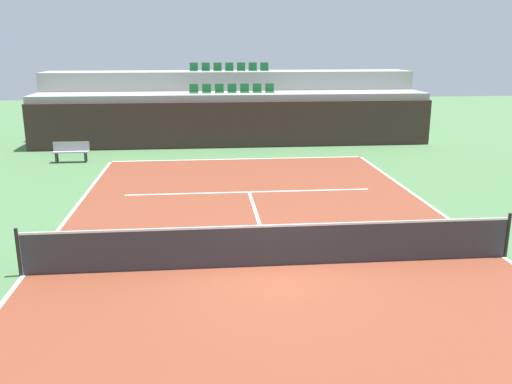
% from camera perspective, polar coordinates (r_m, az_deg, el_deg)
% --- Properties ---
extents(ground_plane, '(80.00, 80.00, 0.00)m').
position_cam_1_polar(ground_plane, '(12.46, 1.80, -7.72)').
color(ground_plane, '#477042').
extents(court_surface, '(11.00, 24.00, 0.01)m').
position_cam_1_polar(court_surface, '(12.45, 1.80, -7.70)').
color(court_surface, brown).
rests_on(court_surface, ground_plane).
extents(baseline_far, '(11.00, 0.10, 0.00)m').
position_cam_1_polar(baseline_far, '(23.87, -1.87, 3.46)').
color(baseline_far, white).
rests_on(baseline_far, court_surface).
extents(sideline_left, '(0.10, 24.00, 0.00)m').
position_cam_1_polar(sideline_left, '(12.97, -23.08, -7.97)').
color(sideline_left, white).
rests_on(sideline_left, court_surface).
extents(sideline_right, '(0.10, 24.00, 0.00)m').
position_cam_1_polar(sideline_right, '(14.18, 24.34, -6.16)').
color(sideline_right, white).
rests_on(sideline_right, court_surface).
extents(service_line_far, '(8.26, 0.10, 0.00)m').
position_cam_1_polar(service_line_far, '(18.48, -0.73, -0.00)').
color(service_line_far, white).
rests_on(service_line_far, court_surface).
extents(centre_service_line, '(0.10, 6.40, 0.00)m').
position_cam_1_polar(centre_service_line, '(15.43, 0.28, -3.09)').
color(centre_service_line, white).
rests_on(centre_service_line, court_surface).
extents(back_wall, '(19.46, 0.30, 2.19)m').
position_cam_1_polar(back_wall, '(26.52, -2.30, 7.00)').
color(back_wall, '#33231E').
rests_on(back_wall, ground_plane).
extents(stands_tier_lower, '(19.46, 2.40, 2.51)m').
position_cam_1_polar(stands_tier_lower, '(27.84, -2.47, 7.71)').
color(stands_tier_lower, '#9E9E99').
rests_on(stands_tier_lower, ground_plane).
extents(stands_tier_upper, '(19.46, 2.40, 3.47)m').
position_cam_1_polar(stands_tier_upper, '(30.16, -2.74, 9.20)').
color(stands_tier_upper, '#9E9E99').
rests_on(stands_tier_upper, ground_plane).
extents(seating_row_lower, '(4.24, 0.44, 0.44)m').
position_cam_1_polar(seating_row_lower, '(27.79, -2.51, 10.56)').
color(seating_row_lower, '#1E6633').
rests_on(seating_row_lower, stands_tier_lower).
extents(seating_row_upper, '(4.24, 0.44, 0.44)m').
position_cam_1_polar(seating_row_upper, '(30.12, -2.79, 12.73)').
color(seating_row_upper, '#1E6633').
rests_on(seating_row_upper, stands_tier_upper).
extents(tennis_net, '(11.08, 0.08, 1.07)m').
position_cam_1_polar(tennis_net, '(12.27, 1.82, -5.53)').
color(tennis_net, black).
rests_on(tennis_net, court_surface).
extents(player_bench, '(1.50, 0.40, 0.85)m').
position_cam_1_polar(player_bench, '(24.52, -18.73, 4.15)').
color(player_bench, '#99999E').
rests_on(player_bench, ground_plane).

